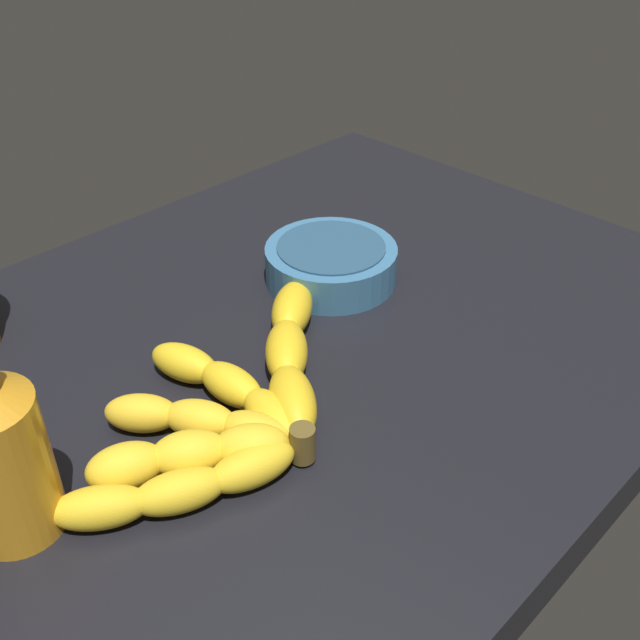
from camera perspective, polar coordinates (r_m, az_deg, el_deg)
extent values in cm
cube|color=black|center=(73.92, -0.51, -1.79)|extent=(79.89, 62.60, 4.99)
ellipsoid|color=yellow|center=(60.63, -2.12, -6.23)|extent=(7.81, 8.97, 3.76)
ellipsoid|color=yellow|center=(65.73, -2.58, -2.43)|extent=(8.44, 8.61, 3.76)
ellipsoid|color=yellow|center=(71.06, -2.15, 0.83)|extent=(8.87, 8.05, 3.76)
ellipsoid|color=yellow|center=(59.81, -3.71, -7.33)|extent=(4.13, 6.99, 3.23)
ellipsoid|color=yellow|center=(62.99, -6.83, -4.95)|extent=(3.73, 6.83, 3.23)
ellipsoid|color=yellow|center=(65.88, -10.35, -3.26)|extent=(5.01, 7.26, 3.23)
ellipsoid|color=yellow|center=(58.59, -4.90, -8.55)|extent=(5.24, 6.78, 3.17)
ellipsoid|color=yellow|center=(60.19, -9.19, -7.52)|extent=(5.86, 6.79, 3.17)
ellipsoid|color=yellow|center=(61.63, -13.51, -6.96)|extent=(6.33, 6.63, 3.17)
ellipsoid|color=yellow|center=(57.18, -5.25, -9.64)|extent=(6.78, 6.53, 3.59)
ellipsoid|color=yellow|center=(57.29, -9.99, -10.04)|extent=(6.87, 6.18, 3.59)
ellipsoid|color=yellow|center=(57.32, -14.68, -10.82)|extent=(6.82, 5.72, 3.59)
ellipsoid|color=yellow|center=(56.04, -5.22, -11.13)|extent=(7.50, 4.81, 3.15)
ellipsoid|color=yellow|center=(55.11, -10.70, -12.78)|extent=(7.61, 5.77, 3.15)
ellipsoid|color=yellow|center=(55.38, -16.51, -13.62)|extent=(7.48, 6.55, 3.15)
cylinder|color=brown|center=(57.19, -1.35, -9.44)|extent=(2.00, 2.00, 3.00)
cylinder|color=orange|center=(54.52, -23.20, -10.34)|extent=(6.62, 6.62, 11.14)
cylinder|color=teal|center=(78.06, 0.85, 4.33)|extent=(13.79, 13.79, 3.86)
cylinder|color=navy|center=(77.86, 0.85, 4.59)|extent=(11.30, 11.30, 3.48)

